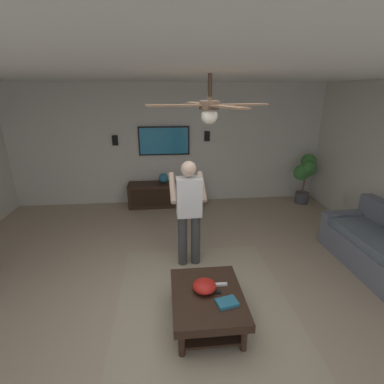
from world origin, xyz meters
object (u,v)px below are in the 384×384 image
Objects in this scene: wall_speaker_right at (115,140)px; ceiling_fan at (210,108)px; tv at (164,141)px; wall_speaker_left at (207,136)px; person_standing at (189,208)px; coffee_table at (207,301)px; remote_white at (221,284)px; remote_black at (215,291)px; potted_plant_tall at (306,172)px; media_console at (166,194)px; bowl at (204,286)px; vase_round at (163,178)px; book at (227,302)px.

ceiling_fan is at bearing -157.38° from wall_speaker_right.
tv is 0.99m from wall_speaker_left.
person_standing is 1.79m from ceiling_fan.
ceiling_fan is (-3.67, 0.54, 0.83)m from wall_speaker_left.
remote_white is (0.13, -0.18, 0.12)m from coffee_table.
remote_black is (-1.21, -0.19, -0.52)m from person_standing.
potted_plant_tall reaches higher than coffee_table.
coffee_table is 4.55× the size of wall_speaker_right.
potted_plant_tall is (-0.18, -3.24, 0.50)m from media_console.
wall_speaker_right is 0.18× the size of ceiling_fan.
bowl is 4.01m from wall_speaker_left.
remote_white is at bearing 9.90° from media_console.
tv reaches higher than person_standing.
wall_speaker_left reaches higher than wall_speaker_right.
person_standing is 3.05m from wall_speaker_right.
potted_plant_tall reaches higher than remote_black.
vase_round is (0.22, 3.28, -0.11)m from potted_plant_tall.
tv reaches higher than remote_black.
potted_plant_tall is 5.36× the size of wall_speaker_left.
vase_round is (3.60, 0.44, 0.20)m from bowl.
person_standing reaches higher than bowl.
tv is at bearing 4.80° from person_standing.
wall_speaker_left is at bearing -8.36° from ceiling_fan.
book reaches higher than coffee_table.
media_console is at bearing 86.41° from book.
wall_speaker_left reaches higher than remote_white.
person_standing is 7.45× the size of book.
vase_round is (3.65, 0.47, 0.36)m from coffee_table.
ceiling_fan is at bearing 7.40° from media_console.
person_standing is at bearing 88.70° from book.
media_console is 1.41× the size of ceiling_fan.
media_console is at bearing -62.96° from remote_black.
remote_white is 0.12× the size of ceiling_fan.
person_standing is at bearing 4.69° from coffee_table.
vase_round reaches higher than remote_black.
tv is at bearing -80.09° from remote_white.
remote_black is 1.99m from ceiling_fan.
wall_speaker_left is (3.81, -0.58, 1.10)m from bowl.
potted_plant_tall is at bearing 86.88° from media_console.
wall_speaker_right is at bearing -48.56° from remote_black.
ceiling_fan reaches higher than potted_plant_tall.
remote_black is (-3.84, -0.52, -1.06)m from tv.
wall_speaker_right is (0.25, 1.08, 1.23)m from media_console.
media_console is 7.73× the size of vase_round.
book is at bearing 8.65° from tv.
bowl is 1.94m from ceiling_fan.
media_console is 7.73× the size of wall_speaker_right.
wall_speaker_left is at bearing -8.15° from coffee_table.
potted_plant_tall is at bearing -55.08° from person_standing.
bowl is 0.23× the size of ceiling_fan.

